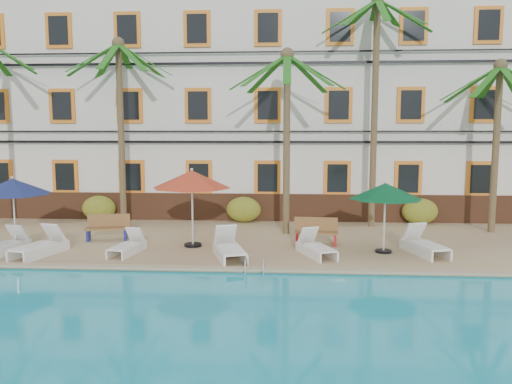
# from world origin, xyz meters

# --- Properties ---
(ground) EXTENTS (100.00, 100.00, 0.00)m
(ground) POSITION_xyz_m (0.00, 0.00, 0.00)
(ground) COLOR #384C23
(ground) RESTS_ON ground
(pool_deck) EXTENTS (30.00, 12.00, 0.25)m
(pool_deck) POSITION_xyz_m (0.00, 5.00, 0.12)
(pool_deck) COLOR tan
(pool_deck) RESTS_ON ground
(swimming_pool) EXTENTS (26.00, 12.00, 0.20)m
(swimming_pool) POSITION_xyz_m (0.00, -7.00, 0.10)
(swimming_pool) COLOR #1AA7C4
(swimming_pool) RESTS_ON ground
(pool_coping) EXTENTS (30.00, 0.35, 0.06)m
(pool_coping) POSITION_xyz_m (0.00, -0.90, 0.28)
(pool_coping) COLOR tan
(pool_coping) RESTS_ON pool_deck
(hotel_building) EXTENTS (25.40, 6.44, 10.22)m
(hotel_building) POSITION_xyz_m (0.00, 9.98, 5.37)
(hotel_building) COLOR silver
(hotel_building) RESTS_ON pool_deck
(palm_b) EXTENTS (4.31, 4.31, 7.66)m
(palm_b) POSITION_xyz_m (-4.47, 5.64, 5.19)
(palm_b) COLOR brown
(palm_b) RESTS_ON pool_deck
(palm_c) EXTENTS (4.31, 4.31, 6.96)m
(palm_c) POSITION_xyz_m (2.32, 4.28, 4.78)
(palm_c) COLOR brown
(palm_c) RESTS_ON pool_deck
(palm_d) EXTENTS (4.31, 4.31, 9.30)m
(palm_d) POSITION_xyz_m (5.84, 5.99, 6.12)
(palm_d) COLOR brown
(palm_d) RESTS_ON pool_deck
(palm_e) EXTENTS (4.31, 4.31, 6.60)m
(palm_e) POSITION_xyz_m (10.30, 5.07, 4.56)
(palm_e) COLOR brown
(palm_e) RESTS_ON pool_deck
(shrub_left) EXTENTS (1.50, 0.90, 1.10)m
(shrub_left) POSITION_xyz_m (-5.89, 6.60, 0.80)
(shrub_left) COLOR #31621C
(shrub_left) RESTS_ON pool_deck
(shrub_mid) EXTENTS (1.50, 0.90, 1.10)m
(shrub_mid) POSITION_xyz_m (0.49, 6.60, 0.80)
(shrub_mid) COLOR #31621C
(shrub_mid) RESTS_ON pool_deck
(shrub_right) EXTENTS (1.50, 0.90, 1.10)m
(shrub_right) POSITION_xyz_m (7.96, 6.60, 0.80)
(shrub_right) COLOR #31621C
(shrub_right) RESTS_ON pool_deck
(umbrella_blue) EXTENTS (2.42, 2.42, 2.42)m
(umbrella_blue) POSITION_xyz_m (-6.72, 1.28, 2.32)
(umbrella_blue) COLOR black
(umbrella_blue) RESTS_ON pool_deck
(umbrella_red) EXTENTS (2.67, 2.67, 2.67)m
(umbrella_red) POSITION_xyz_m (-0.85, 1.93, 2.53)
(umbrella_red) COLOR black
(umbrella_red) RESTS_ON pool_deck
(umbrella_green) EXTENTS (2.33, 2.33, 2.33)m
(umbrella_green) POSITION_xyz_m (5.48, 1.45, 2.23)
(umbrella_green) COLOR black
(umbrella_green) RESTS_ON pool_deck
(lounger_a) EXTENTS (0.88, 1.85, 0.84)m
(lounger_a) POSITION_xyz_m (-6.70, 0.66, 0.52)
(lounger_a) COLOR white
(lounger_a) RESTS_ON pool_deck
(lounger_b) EXTENTS (1.21, 2.09, 0.93)m
(lounger_b) POSITION_xyz_m (-5.44, 0.42, 0.55)
(lounger_b) COLOR white
(lounger_b) RESTS_ON pool_deck
(lounger_c) EXTENTS (0.88, 1.73, 0.78)m
(lounger_c) POSITION_xyz_m (-2.74, 0.79, 0.50)
(lounger_c) COLOR white
(lounger_c) RESTS_ON pool_deck
(lounger_d) EXTENTS (1.31, 2.18, 0.97)m
(lounger_d) POSITION_xyz_m (0.58, 0.36, 0.56)
(lounger_d) COLOR white
(lounger_d) RESTS_ON pool_deck
(lounger_e) EXTENTS (1.28, 1.89, 0.84)m
(lounger_e) POSITION_xyz_m (3.26, 0.89, 0.52)
(lounger_e) COLOR white
(lounger_e) RESTS_ON pool_deck
(lounger_f) EXTENTS (1.21, 2.09, 0.93)m
(lounger_f) POSITION_xyz_m (6.72, 1.32, 0.55)
(lounger_f) COLOR white
(lounger_f) RESTS_ON pool_deck
(bench_left) EXTENTS (1.56, 0.75, 0.93)m
(bench_left) POSITION_xyz_m (-4.10, 2.72, 0.72)
(bench_left) COLOR olive
(bench_left) RESTS_ON pool_deck
(bench_right) EXTENTS (1.53, 0.60, 0.93)m
(bench_right) POSITION_xyz_m (3.37, 2.48, 0.72)
(bench_right) COLOR olive
(bench_right) RESTS_ON pool_deck
(pool_ladder) EXTENTS (0.54, 0.74, 0.74)m
(pool_ladder) POSITION_xyz_m (1.46, -1.00, 0.25)
(pool_ladder) COLOR silver
(pool_ladder) RESTS_ON ground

